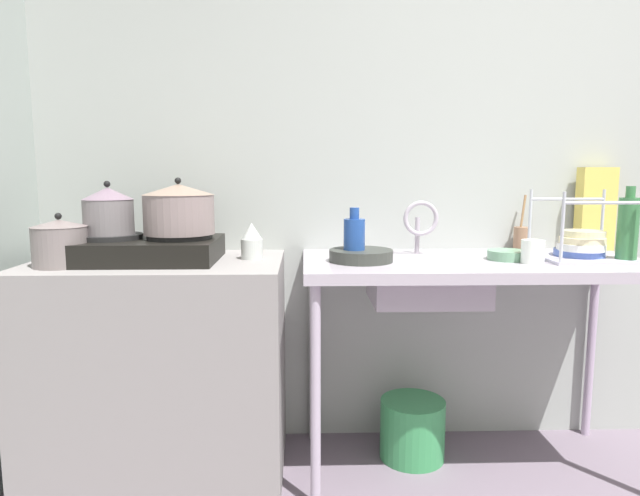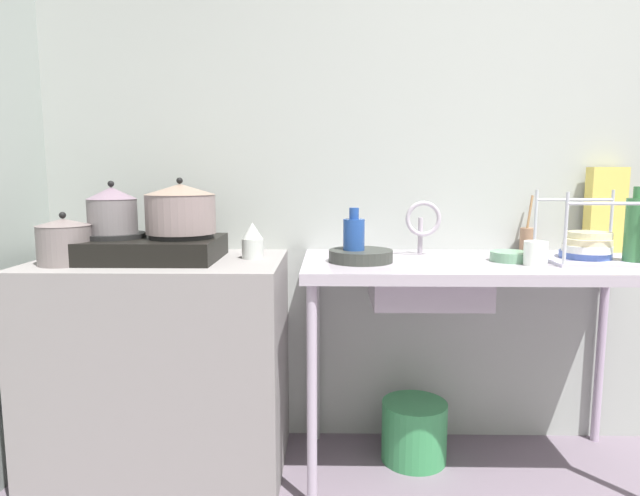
# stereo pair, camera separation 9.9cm
# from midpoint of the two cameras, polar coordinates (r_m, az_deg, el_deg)

# --- Properties ---
(wall_back) EXTENTS (5.43, 0.10, 2.59)m
(wall_back) POSITION_cam_midpoint_polar(r_m,az_deg,el_deg) (2.65, 27.07, 9.68)
(wall_back) COLOR #A4AAA3
(wall_back) RESTS_ON ground
(counter_concrete) EXTENTS (0.94, 0.59, 0.84)m
(counter_concrete) POSITION_cam_midpoint_polar(r_m,az_deg,el_deg) (2.26, -14.83, -11.85)
(counter_concrete) COLOR gray
(counter_concrete) RESTS_ON ground
(counter_sink) EXTENTS (1.32, 0.59, 0.84)m
(counter_sink) POSITION_cam_midpoint_polar(r_m,az_deg,el_deg) (2.17, 17.32, -3.10)
(counter_sink) COLOR #AEA4B0
(counter_sink) RESTS_ON ground
(stove) EXTENTS (0.54, 0.38, 0.10)m
(stove) POSITION_cam_midpoint_polar(r_m,az_deg,el_deg) (2.16, -16.32, 0.06)
(stove) COLOR black
(stove) RESTS_ON counter_concrete
(pot_on_left_burner) EXTENTS (0.18, 0.18, 0.20)m
(pot_on_left_burner) POSITION_cam_midpoint_polar(r_m,az_deg,el_deg) (2.19, -19.72, 3.77)
(pot_on_left_burner) COLOR slate
(pot_on_left_burner) RESTS_ON stove
(pot_on_right_burner) EXTENTS (0.27, 0.27, 0.21)m
(pot_on_right_burner) POSITION_cam_midpoint_polar(r_m,az_deg,el_deg) (2.11, -13.09, 4.05)
(pot_on_right_burner) COLOR gray
(pot_on_right_burner) RESTS_ON stove
(pot_beside_stove) EXTENTS (0.19, 0.19, 0.19)m
(pot_beside_stove) POSITION_cam_midpoint_polar(r_m,az_deg,el_deg) (2.15, -24.02, 0.64)
(pot_beside_stove) COLOR slate
(pot_beside_stove) RESTS_ON counter_concrete
(percolator) EXTENTS (0.08, 0.08, 0.14)m
(percolator) POSITION_cam_midpoint_polar(r_m,az_deg,el_deg) (2.11, -5.73, 0.73)
(percolator) COLOR beige
(percolator) RESTS_ON counter_concrete
(sink_basin) EXTENTS (0.42, 0.32, 0.16)m
(sink_basin) POSITION_cam_midpoint_polar(r_m,az_deg,el_deg) (2.12, 12.50, -3.48)
(sink_basin) COLOR #AEA4B0
(sink_basin) RESTS_ON counter_sink
(faucet) EXTENTS (0.14, 0.08, 0.22)m
(faucet) POSITION_cam_midpoint_polar(r_m,az_deg,el_deg) (2.22, 11.98, 2.76)
(faucet) COLOR #AEA4B0
(faucet) RESTS_ON counter_sink
(frying_pan) EXTENTS (0.24, 0.24, 0.04)m
(frying_pan) POSITION_cam_midpoint_polar(r_m,az_deg,el_deg) (2.04, 5.68, -0.82)
(frying_pan) COLOR #31342F
(frying_pan) RESTS_ON counter_sink
(dish_rack) EXTENTS (0.32, 0.30, 0.26)m
(dish_rack) POSITION_cam_midpoint_polar(r_m,az_deg,el_deg) (2.29, 27.34, -0.01)
(dish_rack) COLOR #B4B7C0
(dish_rack) RESTS_ON counter_sink
(cup_by_rack) EXTENTS (0.08, 0.08, 0.09)m
(cup_by_rack) POSITION_cam_midpoint_polar(r_m,az_deg,el_deg) (2.11, 22.89, -0.51)
(cup_by_rack) COLOR white
(cup_by_rack) RESTS_ON counter_sink
(small_bowl_on_drainboard) EXTENTS (0.15, 0.15, 0.04)m
(small_bowl_on_drainboard) POSITION_cam_midpoint_polar(r_m,az_deg,el_deg) (2.18, 20.55, -0.83)
(small_bowl_on_drainboard) COLOR #679976
(small_bowl_on_drainboard) RESTS_ON counter_sink
(bottle_by_sink) EXTENTS (0.08, 0.08, 0.20)m
(bottle_by_sink) POSITION_cam_midpoint_polar(r_m,az_deg,el_deg) (2.02, 4.97, 0.92)
(bottle_by_sink) COLOR navy
(bottle_by_sink) RESTS_ON counter_sink
(bottle_by_rack) EXTENTS (0.07, 0.07, 0.28)m
(bottle_by_rack) POSITION_cam_midpoint_polar(r_m,az_deg,el_deg) (2.28, 31.14, 1.59)
(bottle_by_rack) COLOR #367240
(bottle_by_rack) RESTS_ON counter_sink
(cereal_box) EXTENTS (0.16, 0.07, 0.35)m
(cereal_box) POSITION_cam_midpoint_polar(r_m,az_deg,el_deg) (2.58, 28.68, 3.52)
(cereal_box) COLOR #DDC555
(cereal_box) RESTS_ON counter_sink
(utensil_jar) EXTENTS (0.06, 0.06, 0.24)m
(utensil_jar) POSITION_cam_midpoint_polar(r_m,az_deg,el_deg) (2.46, 21.99, 0.89)
(utensil_jar) COLOR #8F6A4E
(utensil_jar) RESTS_ON counter_sink
(bucket_on_floor) EXTENTS (0.27, 0.27, 0.25)m
(bucket_on_floor) POSITION_cam_midpoint_polar(r_m,az_deg,el_deg) (2.39, 11.05, -18.30)
(bucket_on_floor) COLOR #399253
(bucket_on_floor) RESTS_ON ground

